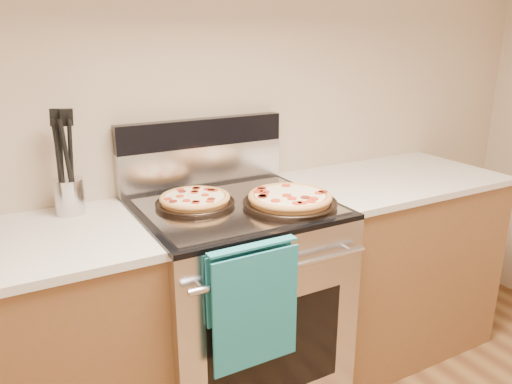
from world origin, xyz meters
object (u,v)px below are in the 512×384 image
range_body (236,309)px  pepperoni_pizza_back (195,200)px  utensil_crock (69,196)px  pepperoni_pizza_front (290,200)px

range_body → pepperoni_pizza_back: (-0.14, 0.06, 0.50)m
utensil_crock → pepperoni_pizza_front: bearing=-25.9°
pepperoni_pizza_front → utensil_crock: utensil_crock is taller
pepperoni_pizza_back → pepperoni_pizza_front: size_ratio=0.84×
pepperoni_pizza_back → utensil_crock: 0.48m
pepperoni_pizza_back → pepperoni_pizza_front: pepperoni_pizza_front is taller
pepperoni_pizza_back → pepperoni_pizza_front: bearing=-29.8°
pepperoni_pizza_front → pepperoni_pizza_back: bearing=150.2°
range_body → utensil_crock: bearing=157.6°
pepperoni_pizza_back → utensil_crock: (-0.44, 0.18, 0.03)m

